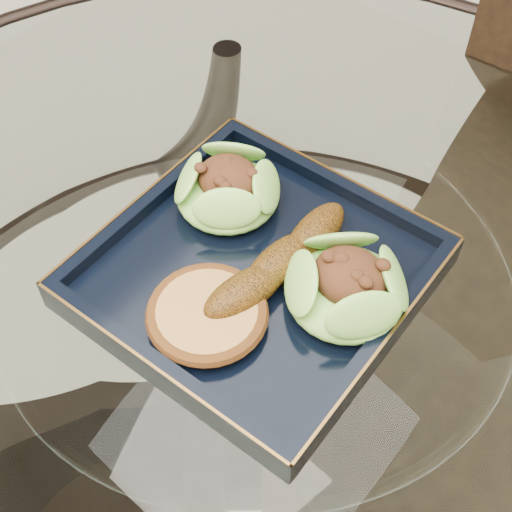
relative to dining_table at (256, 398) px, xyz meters
The scene contains 6 objects.
dining_table is the anchor object (origin of this frame).
navy_plate 0.18m from the dining_table, 129.01° to the left, with size 0.27×0.27×0.02m, color black.
lettuce_wrap_left 0.23m from the dining_table, 143.04° to the left, with size 0.10×0.10×0.04m, color #6AB033.
lettuce_wrap_right 0.22m from the dining_table, 39.28° to the left, with size 0.10×0.10×0.04m, color #64AB31.
roasted_plantain 0.20m from the dining_table, 93.78° to the left, with size 0.17×0.04×0.03m, color #61380A.
crumb_patty 0.20m from the dining_table, 112.50° to the right, with size 0.09×0.09×0.02m, color #C18A40.
Camera 1 is at (0.23, -0.27, 1.29)m, focal length 50.00 mm.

